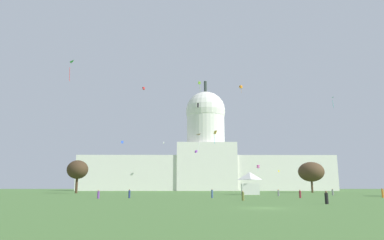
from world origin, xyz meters
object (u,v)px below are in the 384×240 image
at_px(person_orange_aisle_center, 383,193).
at_px(kite_gold_low, 215,133).
at_px(kite_yellow_low, 279,171).
at_px(person_olive_mid_right, 243,196).
at_px(kite_green_mid, 69,64).
at_px(kite_black_mid, 198,105).
at_px(person_denim_mid_left, 212,194).
at_px(kite_orange_high, 241,87).
at_px(person_maroon_near_tree_west, 300,194).
at_px(kite_blue_mid, 122,142).
at_px(kite_magenta_low, 258,167).
at_px(person_grey_back_right, 333,192).
at_px(kite_cyan_mid, 332,100).
at_px(event_tent, 250,183).
at_px(kite_violet_mid, 196,151).
at_px(person_purple_back_left, 98,195).
at_px(person_grey_front_center, 278,193).
at_px(kite_pink_low, 196,137).
at_px(person_black_near_tree_east, 326,198).
at_px(tree_west_mid, 78,170).
at_px(kite_lime_high, 199,83).
at_px(kite_white_mid, 164,143).
at_px(capitol_building, 206,161).
at_px(kite_red_high, 144,88).
at_px(person_navy_front_right, 129,194).
at_px(tree_east_mid, 311,172).

relative_size(person_orange_aisle_center, kite_gold_low, 0.59).
height_order(kite_yellow_low, kite_gold_low, kite_gold_low).
height_order(person_olive_mid_right, kite_green_mid, kite_green_mid).
xyz_separation_m(person_orange_aisle_center, kite_black_mid, (-33.85, 37.01, 25.85)).
xyz_separation_m(person_denim_mid_left, kite_orange_high, (20.02, 90.32, 47.02)).
height_order(person_maroon_near_tree_west, kite_blue_mid, kite_blue_mid).
bearing_deg(person_denim_mid_left, kite_magenta_low, -48.01).
bearing_deg(kite_green_mid, person_grey_back_right, 80.04).
xyz_separation_m(person_grey_back_right, kite_cyan_mid, (10.24, 20.26, 28.64)).
bearing_deg(event_tent, kite_violet_mid, 104.18).
xyz_separation_m(person_purple_back_left, person_grey_front_center, (35.79, 16.47, 0.02)).
bearing_deg(kite_gold_low, kite_black_mid, 26.94).
bearing_deg(person_grey_back_right, kite_pink_low, 165.10).
distance_m(person_black_near_tree_east, kite_violet_mid, 129.92).
distance_m(person_black_near_tree_east, person_grey_back_right, 48.69).
bearing_deg(kite_gold_low, person_orange_aisle_center, -89.96).
distance_m(tree_west_mid, person_black_near_tree_east, 92.34).
height_order(event_tent, tree_west_mid, tree_west_mid).
relative_size(person_grey_back_right, kite_cyan_mid, 0.53).
xyz_separation_m(person_maroon_near_tree_west, kite_cyan_mid, (25.02, 41.56, 28.70)).
bearing_deg(tree_west_mid, kite_blue_mid, 36.58).
distance_m(kite_pink_low, kite_blue_mid, 71.06).
xyz_separation_m(person_purple_back_left, kite_lime_high, (19.72, 59.16, 38.50)).
bearing_deg(kite_white_mid, capitol_building, 37.34).
bearing_deg(person_purple_back_left, kite_lime_high, 85.62).
height_order(kite_white_mid, kite_yellow_low, kite_white_mid).
distance_m(kite_lime_high, kite_black_mid, 21.67).
height_order(person_maroon_near_tree_west, kite_lime_high, kite_lime_high).
distance_m(person_denim_mid_left, kite_red_high, 127.75).
bearing_deg(kite_lime_high, kite_white_mid, -83.24).
relative_size(person_denim_mid_left, kite_pink_low, 0.72).
bearing_deg(person_navy_front_right, person_olive_mid_right, 125.55).
bearing_deg(kite_blue_mid, kite_pink_low, -46.93).
relative_size(person_maroon_near_tree_west, person_grey_front_center, 0.98).
relative_size(person_navy_front_right, kite_gold_low, 0.54).
distance_m(event_tent, person_maroon_near_tree_west, 29.25).
bearing_deg(person_navy_front_right, kite_yellow_low, -138.89).
distance_m(tree_east_mid, person_olive_mid_right, 86.78).
bearing_deg(kite_magenta_low, person_grey_front_center, -125.58).
bearing_deg(kite_yellow_low, kite_gold_low, -69.94).
xyz_separation_m(kite_lime_high, kite_orange_high, (20.39, 33.98, 8.60)).
distance_m(event_tent, kite_violet_mid, 78.39).
height_order(kite_pink_low, kite_gold_low, kite_gold_low).
height_order(kite_yellow_low, kite_black_mid, kite_black_mid).
distance_m(kite_yellow_low, kite_black_mid, 78.41).
relative_size(person_grey_back_right, kite_lime_high, 0.45).
xyz_separation_m(person_olive_mid_right, person_denim_mid_left, (-3.74, 12.38, 0.12)).
bearing_deg(kite_lime_high, kite_orange_high, -129.74).
distance_m(tree_east_mid, kite_yellow_low, 38.13).
bearing_deg(person_grey_front_center, tree_east_mid, -6.50).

